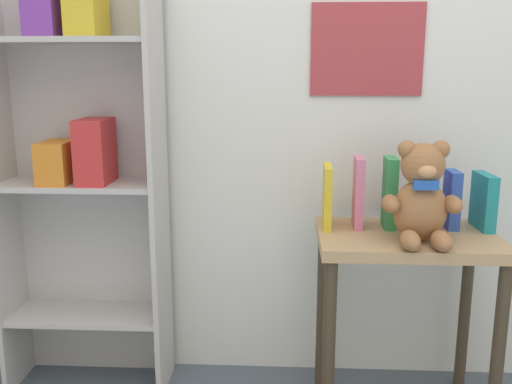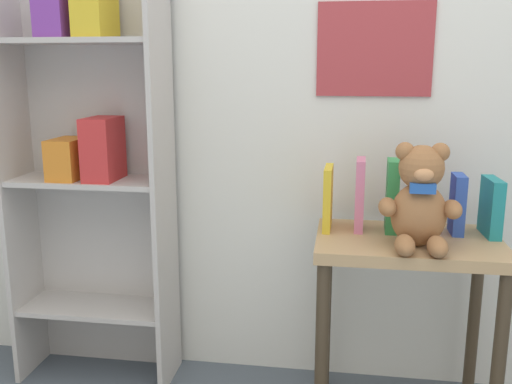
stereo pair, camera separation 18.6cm
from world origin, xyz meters
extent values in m
cube|color=silver|center=(0.00, 1.42, 1.25)|extent=(4.80, 0.06, 2.50)
cube|color=#A8383D|center=(0.08, 1.38, 1.21)|extent=(0.38, 0.01, 0.31)
cube|color=#BCB7B2|center=(-1.18, 1.24, 0.75)|extent=(0.02, 0.24, 1.50)
cube|color=#BCB7B2|center=(-0.63, 1.24, 0.75)|extent=(0.02, 0.24, 1.50)
cube|color=#BCB7B2|center=(-0.91, 1.36, 0.75)|extent=(0.57, 0.02, 1.50)
cube|color=#BCB7B2|center=(-0.91, 1.24, 0.27)|extent=(0.53, 0.22, 0.02)
cube|color=#BCB7B2|center=(-0.91, 1.24, 0.75)|extent=(0.53, 0.22, 0.02)
cube|color=#BCB7B2|center=(-0.91, 1.24, 1.23)|extent=(0.53, 0.22, 0.02)
cube|color=purple|center=(-0.97, 1.23, 1.34)|extent=(0.10, 0.17, 0.19)
cube|color=gold|center=(-0.84, 1.23, 1.34)|extent=(0.10, 0.17, 0.20)
cube|color=orange|center=(-0.97, 1.23, 0.83)|extent=(0.10, 0.17, 0.14)
cube|color=red|center=(-0.84, 1.23, 0.87)|extent=(0.10, 0.17, 0.22)
cube|color=tan|center=(0.20, 1.12, 0.61)|extent=(0.57, 0.39, 0.04)
cylinder|color=#3E3121|center=(-0.06, 0.96, 0.30)|extent=(0.04, 0.04, 0.60)
cylinder|color=#3E3121|center=(0.45, 0.96, 0.30)|extent=(0.04, 0.04, 0.60)
cylinder|color=#3E3121|center=(-0.06, 1.28, 0.30)|extent=(0.04, 0.04, 0.60)
cylinder|color=#3E3121|center=(0.45, 1.28, 0.30)|extent=(0.04, 0.04, 0.60)
ellipsoid|color=#99663D|center=(0.21, 1.04, 0.73)|extent=(0.16, 0.12, 0.19)
sphere|color=#99663D|center=(0.21, 1.04, 0.87)|extent=(0.13, 0.13, 0.13)
sphere|color=#99663D|center=(0.16, 1.04, 0.91)|extent=(0.05, 0.05, 0.05)
sphere|color=#99663D|center=(0.26, 1.04, 0.91)|extent=(0.05, 0.05, 0.05)
ellipsoid|color=tan|center=(0.21, 0.99, 0.86)|extent=(0.05, 0.04, 0.04)
ellipsoid|color=#99663D|center=(0.12, 1.03, 0.75)|extent=(0.05, 0.10, 0.05)
ellipsoid|color=#99663D|center=(0.30, 1.03, 0.75)|extent=(0.05, 0.10, 0.05)
ellipsoid|color=#99663D|center=(0.17, 0.95, 0.66)|extent=(0.06, 0.11, 0.06)
ellipsoid|color=#99663D|center=(0.26, 0.95, 0.66)|extent=(0.06, 0.11, 0.06)
cube|color=#2356B2|center=(0.21, 0.99, 0.82)|extent=(0.07, 0.02, 0.03)
cube|color=gold|center=(-0.06, 1.19, 0.73)|extent=(0.03, 0.15, 0.21)
cube|color=#D17093|center=(0.04, 1.19, 0.75)|extent=(0.03, 0.12, 0.23)
cube|color=#33934C|center=(0.14, 1.19, 0.75)|extent=(0.04, 0.10, 0.23)
cube|color=purple|center=(0.25, 1.19, 0.76)|extent=(0.03, 0.12, 0.25)
cube|color=#2D51B7|center=(0.35, 1.19, 0.73)|extent=(0.04, 0.10, 0.19)
cube|color=teal|center=(0.45, 1.19, 0.72)|extent=(0.04, 0.14, 0.18)
camera|label=1|loc=(-0.20, -0.65, 1.16)|focal=40.00mm
camera|label=2|loc=(-0.01, -0.63, 1.16)|focal=40.00mm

